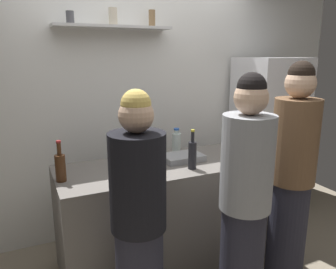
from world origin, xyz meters
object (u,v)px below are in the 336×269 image
baking_pan (183,157)px  wine_bottle_amber_glass (60,166)px  utensil_holder (130,166)px  person_brown_jacket (292,176)px  wine_bottle_dark_glass (192,154)px  water_bottle_plastic (176,142)px  person_grey_hoodie (245,202)px  person_blonde (139,223)px  refrigerator (267,139)px

baking_pan → wine_bottle_amber_glass: (-1.02, -0.07, 0.09)m
utensil_holder → person_brown_jacket: bearing=-23.9°
wine_bottle_dark_glass → person_brown_jacket: (0.65, -0.41, -0.15)m
wine_bottle_amber_glass → water_bottle_plastic: (1.08, 0.32, -0.01)m
wine_bottle_dark_glass → person_grey_hoodie: size_ratio=0.19×
water_bottle_plastic → person_grey_hoodie: bearing=-90.5°
wine_bottle_dark_glass → person_blonde: 0.80m
person_blonde → person_grey_hoodie: 0.72m
person_blonde → person_grey_hoodie: size_ratio=0.95×
wine_bottle_amber_glass → water_bottle_plastic: wine_bottle_amber_glass is taller
refrigerator → person_blonde: 2.12m
refrigerator → wine_bottle_dark_glass: size_ratio=5.46×
wine_bottle_dark_glass → water_bottle_plastic: wine_bottle_dark_glass is taller
refrigerator → wine_bottle_amber_glass: (-2.23, -0.39, 0.13)m
baking_pan → wine_bottle_amber_glass: size_ratio=1.13×
refrigerator → wine_bottle_dark_glass: bearing=-156.0°
utensil_holder → water_bottle_plastic: bearing=33.2°
refrigerator → wine_bottle_amber_glass: 2.27m
person_brown_jacket → wine_bottle_amber_glass: bearing=130.3°
person_grey_hoodie → wine_bottle_dark_glass: bearing=125.7°
wine_bottle_amber_glass → wine_bottle_dark_glass: (0.99, -0.16, 0.01)m
utensil_holder → wine_bottle_dark_glass: 0.50m
water_bottle_plastic → wine_bottle_amber_glass: bearing=-163.7°
person_grey_hoodie → person_brown_jacket: 0.59m
wine_bottle_dark_glass → person_blonde: bearing=-143.5°
baking_pan → person_blonde: size_ratio=0.21×
baking_pan → water_bottle_plastic: size_ratio=1.51×
water_bottle_plastic → wine_bottle_dark_glass: bearing=-101.1°
utensil_holder → person_grey_hoodie: (0.57, -0.67, -0.12)m
wine_bottle_amber_glass → person_brown_jacket: bearing=-19.2°
wine_bottle_amber_glass → wine_bottle_dark_glass: size_ratio=0.94×
refrigerator → utensil_holder: 1.80m
refrigerator → person_grey_hoodie: size_ratio=1.04×
utensil_holder → water_bottle_plastic: 0.70m
baking_pan → person_blonde: (-0.65, -0.69, -0.13)m
wine_bottle_amber_glass → wine_bottle_dark_glass: 1.00m
refrigerator → person_grey_hoodie: bearing=-135.8°
water_bottle_plastic → person_grey_hoodie: size_ratio=0.13×
baking_pan → refrigerator: bearing=15.0°
person_blonde → person_brown_jacket: (1.27, 0.05, 0.08)m
wine_bottle_amber_glass → water_bottle_plastic: bearing=16.3°
baking_pan → water_bottle_plastic: bearing=76.1°
wine_bottle_dark_glass → person_brown_jacket: person_brown_jacket is taller
wine_bottle_amber_glass → baking_pan: bearing=3.8°
utensil_holder → wine_bottle_amber_glass: size_ratio=0.70×
person_brown_jacket → wine_bottle_dark_glass: bearing=117.4°
utensil_holder → wine_bottle_dark_glass: bearing=-11.0°
person_blonde → wine_bottle_dark_glass: bearing=26.4°
refrigerator → utensil_holder: refrigerator is taller
utensil_holder → water_bottle_plastic: water_bottle_plastic is taller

